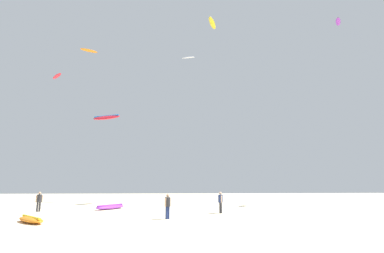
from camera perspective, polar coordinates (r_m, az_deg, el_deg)
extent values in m
plane|color=beige|center=(13.56, 6.23, -19.96)|extent=(120.00, 120.00, 0.00)
cylinder|color=navy|center=(19.79, -4.50, -16.00)|extent=(0.14, 0.14, 0.76)
cylinder|color=navy|center=(19.66, -4.85, -16.03)|extent=(0.14, 0.14, 0.76)
cylinder|color=#2D2D33|center=(19.68, -4.64, -14.08)|extent=(0.35, 0.35, 0.57)
cylinder|color=tan|center=(19.83, -4.23, -14.13)|extent=(0.10, 0.10, 0.53)
cylinder|color=tan|center=(19.53, -5.07, -14.17)|extent=(0.10, 0.10, 0.53)
sphere|color=tan|center=(19.66, -4.63, -12.94)|extent=(0.21, 0.21, 0.21)
cylinder|color=#2D2D33|center=(27.67, -27.31, -13.39)|extent=(0.14, 0.14, 0.77)
cylinder|color=#2D2D33|center=(27.70, -26.95, -13.42)|extent=(0.14, 0.14, 0.77)
cylinder|color=#2D2D33|center=(27.65, -27.01, -12.02)|extent=(0.35, 0.35, 0.58)
cylinder|color=tan|center=(27.62, -27.44, -12.03)|extent=(0.10, 0.10, 0.53)
cylinder|color=tan|center=(27.68, -26.58, -12.10)|extent=(0.10, 0.10, 0.53)
sphere|color=tan|center=(27.64, -26.93, -11.20)|extent=(0.21, 0.21, 0.21)
cylinder|color=#2D2D33|center=(23.74, 5.38, -15.11)|extent=(0.15, 0.15, 0.78)
cylinder|color=#2D2D33|center=(23.57, 5.54, -15.14)|extent=(0.15, 0.15, 0.78)
cylinder|color=navy|center=(23.62, 5.43, -13.47)|extent=(0.36, 0.36, 0.59)
cylinder|color=beige|center=(23.82, 5.25, -13.51)|extent=(0.10, 0.10, 0.54)
cylinder|color=beige|center=(23.42, 5.62, -13.55)|extent=(0.10, 0.10, 0.54)
sphere|color=beige|center=(23.60, 5.41, -12.49)|extent=(0.21, 0.21, 0.21)
ellipsoid|color=purple|center=(28.15, -15.26, -14.53)|extent=(2.60, 3.46, 0.44)
cylinder|color=purple|center=(28.14, -15.24, -14.22)|extent=(1.74, 2.80, 0.15)
ellipsoid|color=orange|center=(20.02, -28.27, -15.33)|extent=(2.66, 2.92, 0.32)
cylinder|color=yellow|center=(20.01, -28.23, -14.93)|extent=(1.94, 2.25, 0.14)
ellipsoid|color=white|center=(52.75, -0.71, 12.97)|extent=(2.39, 1.34, 0.45)
ellipsoid|color=red|center=(42.65, -15.95, 1.67)|extent=(4.41, 2.95, 1.00)
cylinder|color=blue|center=(42.69, -15.94, 1.92)|extent=(3.65, 1.84, 0.19)
ellipsoid|color=orange|center=(53.28, -18.98, 13.48)|extent=(2.84, 2.00, 0.34)
ellipsoid|color=yellow|center=(44.55, 3.86, 19.00)|extent=(1.88, 3.42, 0.76)
cylinder|color=white|center=(44.63, 3.86, 19.17)|extent=(1.03, 2.93, 0.14)
ellipsoid|color=red|center=(33.33, -24.27, 8.73)|extent=(1.65, 1.98, 0.39)
ellipsoid|color=purple|center=(44.91, 26.00, 17.46)|extent=(1.55, 2.14, 0.43)
cylinder|color=#2D2D33|center=(44.95, 25.99, 17.56)|extent=(1.01, 1.74, 0.09)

